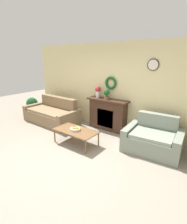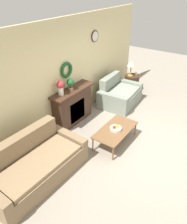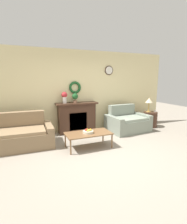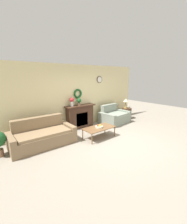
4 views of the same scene
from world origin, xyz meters
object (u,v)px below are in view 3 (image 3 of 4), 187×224
Objects in this scene: fruit_bowl at (88,131)px; mug at (155,111)px; coffee_table at (88,134)px; potted_plant_on_mantel at (75,97)px; couch_left at (12,136)px; fireplace at (77,117)px; loveseat_right at (127,122)px; table_lamp at (149,101)px; vase_on_mantel_left at (64,97)px; side_table_by_loveseat at (150,119)px.

fruit_bowl is 3.11× the size of mug.
potted_plant_on_mantel is (0.07, 1.38, 0.82)m from coffee_table.
couch_left reaches higher than mug.
loveseat_right is at bearing -16.81° from fireplace.
mug is at bearing 3.46° from couch_left.
fireplace is 2.89m from mug.
loveseat_right is 1.23m from mug.
coffee_table is 1.61m from potted_plant_on_mantel.
couch_left is 1.98m from coffee_table.
table_lamp is (1.02, 0.15, 0.66)m from loveseat_right.
fireplace reaches higher than mug.
potted_plant_on_mantel is (0.34, -0.02, -0.03)m from vase_on_mantel_left.
couch_left is at bearing -177.01° from side_table_by_loveseat.
vase_on_mantel_left is at bearing 101.09° from coffee_table.
fruit_bowl is 0.77× the size of vase_on_mantel_left.
mug is (1.19, 0.01, 0.30)m from loveseat_right.
side_table_by_loveseat is (2.86, 1.00, -0.08)m from coffee_table.
mug is 3.33m from vase_on_mantel_left.
fruit_bowl is 1.63m from vase_on_mantel_left.
vase_on_mantel_left is (-3.13, 0.40, 0.93)m from side_table_by_loveseat.
vase_on_mantel_left reaches higher than loveseat_right.
couch_left is 2.18m from potted_plant_on_mantel.
side_table_by_loveseat is 0.35m from mug.
coffee_table is 2.10× the size of side_table_by_loveseat.
vase_on_mantel_left reaches higher than mug.
loveseat_right is at bearing -13.85° from vase_on_mantel_left.
vase_on_mantel_left is (-3.24, 0.49, 0.61)m from mug.
potted_plant_on_mantel reaches higher than fireplace.
potted_plant_on_mantel reaches higher than table_lamp.
mug is 0.29× the size of potted_plant_on_mantel.
potted_plant_on_mantel is at bearing 170.79° from mug.
fireplace is 2.73m from table_lamp.
mug is (0.17, -0.14, -0.36)m from table_lamp.
couch_left reaches higher than coffee_table.
table_lamp is (2.67, -0.35, 0.46)m from fireplace.
mug is (2.85, -0.48, 0.10)m from fireplace.
coffee_table is 3.11m from mug.
table_lamp is 5.81× the size of mug.
fruit_bowl is 3.04m from side_table_by_loveseat.
fireplace is at bearing -0.82° from vase_on_mantel_left.
loveseat_right is 1.99m from coffee_table.
fireplace is 2.61× the size of table_lamp.
fruit_bowl is 0.53× the size of table_lamp.
loveseat_right is 5.05× the size of fruit_bowl.
fruit_bowl is (1.82, -0.76, 0.13)m from couch_left.
fruit_bowl is at bearing -21.19° from couch_left.
couch_left is 3.67× the size of side_table_by_loveseat.
fruit_bowl is at bearing -142.81° from coffee_table.
side_table_by_loveseat is (2.87, 1.01, -0.15)m from fruit_bowl.
fruit_bowl is at bearing -93.26° from potted_plant_on_mantel.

